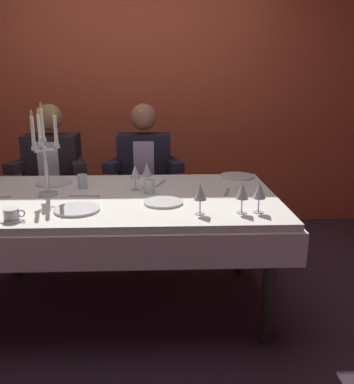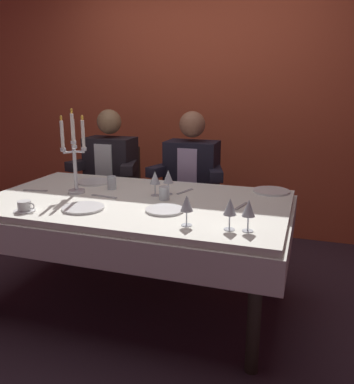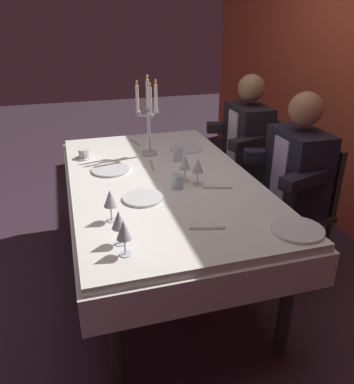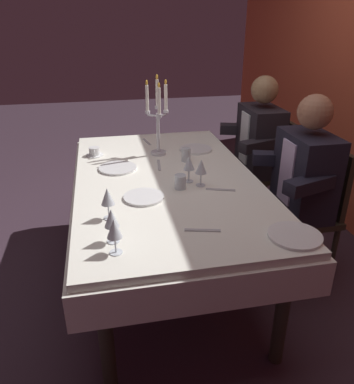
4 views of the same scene
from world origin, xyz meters
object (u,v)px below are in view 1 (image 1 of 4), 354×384
object	(u,v)px
water_tumbler_1	(82,181)
dinner_plate_2	(54,183)
wine_glass_1	(147,171)
dinner_plate_1	(77,209)
dining_table	(121,214)
dinner_plate_0	(163,202)
dinner_plate_3	(237,176)
wine_glass_0	(259,192)
water_tumbler_0	(149,186)
wine_glass_4	(135,173)
candelabra	(45,156)
wine_glass_2	(242,192)
wine_glass_3	(200,193)
seated_diner_1	(145,166)
coffee_cup_0	(12,215)
seated_diner_0	(53,167)

from	to	relation	value
water_tumbler_1	dinner_plate_2	bearing A→B (deg)	149.94
wine_glass_1	dinner_plate_1	bearing A→B (deg)	-128.01
dining_table	dinner_plate_0	distance (m)	0.34
dinner_plate_3	wine_glass_0	distance (m)	0.82
wine_glass_0	water_tumbler_0	size ratio (longest dim) A/B	1.94
dinner_plate_2	wine_glass_4	distance (m)	0.60
candelabra	dinner_plate_0	distance (m)	0.77
water_tumbler_0	water_tumbler_1	distance (m)	0.46
dinner_plate_3	water_tumbler_0	world-z (taller)	water_tumbler_0
dining_table	dinner_plate_0	bearing A→B (deg)	-33.35
dinner_plate_1	wine_glass_2	xyz separation A→B (m)	(0.88, -0.07, 0.11)
wine_glass_4	water_tumbler_1	xyz separation A→B (m)	(-0.35, 0.06, -0.07)
dinner_plate_3	dinner_plate_2	bearing A→B (deg)	-173.49
dinner_plate_3	water_tumbler_1	distance (m)	1.09
dinner_plate_0	dinner_plate_3	xyz separation A→B (m)	(0.54, 0.63, 0.00)
wine_glass_0	wine_glass_2	bearing A→B (deg)	-175.76
wine_glass_0	wine_glass_3	world-z (taller)	same
water_tumbler_1	seated_diner_1	xyz separation A→B (m)	(0.37, 0.70, -0.05)
dinner_plate_0	wine_glass_0	world-z (taller)	wine_glass_0
wine_glass_1	wine_glass_3	distance (m)	0.62
candelabra	wine_glass_3	distance (m)	0.98
seated_diner_1	dinner_plate_2	bearing A→B (deg)	-135.51
dining_table	wine_glass_3	distance (m)	0.63
dinner_plate_3	candelabra	bearing A→B (deg)	-160.80
wine_glass_2	water_tumbler_1	distance (m)	1.08
wine_glass_2	dinner_plate_2	bearing A→B (deg)	149.79
dining_table	water_tumbler_0	size ratio (longest dim) A/B	22.95
dinner_plate_0	dinner_plate_2	size ratio (longest dim) A/B	0.93
seated_diner_1	wine_glass_3	bearing A→B (deg)	-74.92
seated_diner_1	water_tumbler_0	bearing A→B (deg)	-85.79
dinner_plate_3	water_tumbler_1	bearing A→B (deg)	-165.76
wine_glass_0	wine_glass_4	distance (m)	0.83
candelabra	wine_glass_2	bearing A→B (deg)	-18.92
wine_glass_3	coffee_cup_0	xyz separation A→B (m)	(-0.95, -0.06, -0.09)
water_tumbler_0	dinner_plate_1	bearing A→B (deg)	-138.48
wine_glass_3	coffee_cup_0	distance (m)	0.96
wine_glass_2	water_tumbler_1	xyz separation A→B (m)	(-0.93, 0.54, -0.07)
dinner_plate_2	coffee_cup_0	distance (m)	0.74
candelabra	seated_diner_1	world-z (taller)	candelabra
wine_glass_0	water_tumbler_1	xyz separation A→B (m)	(-1.03, 0.54, -0.07)
coffee_cup_0	seated_diner_0	bearing A→B (deg)	95.49
water_tumbler_0	coffee_cup_0	size ratio (longest dim) A/B	0.64
wine_glass_1	wine_glass_4	world-z (taller)	same
wine_glass_3	coffee_cup_0	bearing A→B (deg)	-176.28
water_tumbler_1	wine_glass_1	bearing A→B (deg)	-0.75
coffee_cup_0	seated_diner_0	size ratio (longest dim) A/B	0.11
dinner_plate_1	wine_glass_1	distance (m)	0.60
dinner_plate_2	wine_glass_0	distance (m)	1.41
candelabra	dinner_plate_3	world-z (taller)	candelabra
water_tumbler_0	wine_glass_4	bearing A→B (deg)	141.41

